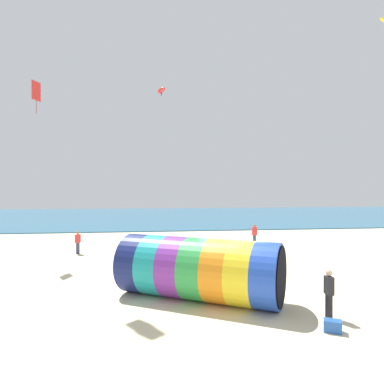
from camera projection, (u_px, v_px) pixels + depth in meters
The scene contains 9 objects.
ground_plane at pixel (230, 298), 13.64m from camera, with size 120.00×120.00×0.00m, color beige.
sea at pixel (169, 216), 54.77m from camera, with size 120.00×40.00×0.10m, color #236084.
giant_inflatable_tube at pixel (199, 269), 13.50m from camera, with size 6.75×5.33×2.43m.
kite_handler at pixel (329, 293), 11.58m from camera, with size 0.25×0.38×1.65m.
kite_red_diamond at pixel (36, 91), 22.46m from camera, with size 0.34×0.82×2.11m.
kite_red_parafoil at pixel (161, 90), 28.88m from camera, with size 0.92×1.43×0.71m.
bystander_near_water at pixel (254, 235), 26.11m from camera, with size 0.39×0.27×1.69m.
bystander_mid_beach at pixel (78, 242), 22.98m from camera, with size 0.35×0.42×1.53m.
cooler_box at pixel (333, 326), 10.46m from camera, with size 0.52×0.36×0.36m, color #2659B2.
Camera 1 is at (-3.19, -13.31, 4.39)m, focal length 32.00 mm.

